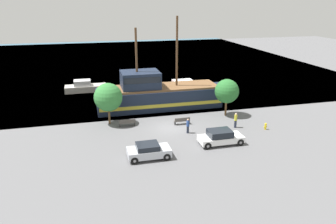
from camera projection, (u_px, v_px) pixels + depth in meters
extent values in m
plane|color=#5B5B5E|center=(171.00, 128.00, 36.98)|extent=(160.00, 160.00, 0.00)
plane|color=#38667F|center=(124.00, 61.00, 77.30)|extent=(80.00, 80.00, 0.00)
cube|color=#192338|center=(159.00, 98.00, 43.68)|extent=(16.30, 4.70, 2.61)
cube|color=gold|center=(159.00, 100.00, 43.81)|extent=(15.97, 4.78, 0.45)
cube|color=#192338|center=(220.00, 91.00, 45.58)|extent=(1.40, 2.59, 1.83)
cube|color=brown|center=(159.00, 87.00, 43.21)|extent=(15.65, 4.33, 0.25)
cube|color=#192338|center=(140.00, 80.00, 42.26)|extent=(4.89, 3.76, 2.12)
cube|color=black|center=(140.00, 77.00, 42.16)|extent=(4.65, 3.82, 0.76)
cylinder|color=#4C331E|center=(177.00, 52.00, 42.28)|extent=(0.28, 0.28, 8.94)
cylinder|color=#4C331E|center=(136.00, 59.00, 41.27)|extent=(0.28, 0.28, 7.60)
cube|color=#B7B2A8|center=(86.00, 88.00, 51.46)|extent=(6.33, 2.28, 0.96)
cube|color=silver|center=(82.00, 83.00, 51.06)|extent=(2.53, 1.78, 0.86)
cube|color=black|center=(87.00, 83.00, 51.23)|extent=(0.12, 1.60, 0.69)
cube|color=maroon|center=(186.00, 89.00, 50.99)|extent=(7.57, 2.30, 1.09)
cube|color=silver|center=(182.00, 83.00, 50.54)|extent=(3.03, 1.80, 0.88)
cube|color=black|center=(188.00, 82.00, 50.75)|extent=(0.12, 1.61, 0.71)
cube|color=white|center=(221.00, 139.00, 32.70)|extent=(4.42, 1.92, 0.58)
cube|color=black|center=(220.00, 133.00, 32.47)|extent=(2.30, 1.73, 0.64)
cylinder|color=black|center=(240.00, 142.00, 32.37)|extent=(0.71, 0.22, 0.71)
cylinder|color=gray|center=(240.00, 142.00, 32.37)|extent=(0.27, 0.25, 0.27)
cylinder|color=black|center=(233.00, 136.00, 33.96)|extent=(0.71, 0.22, 0.71)
cylinder|color=gray|center=(233.00, 136.00, 33.96)|extent=(0.27, 0.25, 0.27)
cylinder|color=black|center=(208.00, 146.00, 31.57)|extent=(0.71, 0.22, 0.71)
cylinder|color=gray|center=(208.00, 146.00, 31.57)|extent=(0.27, 0.25, 0.27)
cylinder|color=black|center=(202.00, 139.00, 33.17)|extent=(0.71, 0.22, 0.71)
cylinder|color=gray|center=(202.00, 139.00, 33.17)|extent=(0.27, 0.25, 0.27)
cube|color=#B7BCC6|center=(149.00, 152.00, 29.75)|extent=(3.89, 1.90, 0.70)
cube|color=black|center=(148.00, 146.00, 29.54)|extent=(2.02, 1.71, 0.46)
cylinder|color=black|center=(167.00, 157.00, 29.39)|extent=(0.68, 0.22, 0.68)
cylinder|color=gray|center=(167.00, 157.00, 29.39)|extent=(0.26, 0.25, 0.26)
cylinder|color=black|center=(162.00, 149.00, 30.97)|extent=(0.68, 0.22, 0.68)
cylinder|color=gray|center=(162.00, 149.00, 30.97)|extent=(0.26, 0.25, 0.26)
cylinder|color=black|center=(134.00, 161.00, 28.71)|extent=(0.68, 0.22, 0.68)
cylinder|color=gray|center=(134.00, 161.00, 28.71)|extent=(0.26, 0.25, 0.26)
cylinder|color=black|center=(132.00, 152.00, 30.29)|extent=(0.68, 0.22, 0.68)
cylinder|color=gray|center=(132.00, 152.00, 30.29)|extent=(0.26, 0.25, 0.26)
cylinder|color=yellow|center=(265.00, 127.00, 36.42)|extent=(0.22, 0.22, 0.56)
sphere|color=yellow|center=(266.00, 124.00, 36.31)|extent=(0.25, 0.25, 0.25)
cylinder|color=yellow|center=(264.00, 127.00, 36.38)|extent=(0.10, 0.09, 0.09)
cylinder|color=yellow|center=(267.00, 127.00, 36.45)|extent=(0.10, 0.09, 0.09)
cube|color=#4C4742|center=(127.00, 123.00, 37.34)|extent=(1.85, 0.45, 0.05)
cube|color=#4C4742|center=(127.00, 121.00, 37.09)|extent=(1.85, 0.06, 0.40)
cube|color=#2D2D2D|center=(120.00, 125.00, 37.22)|extent=(0.12, 0.36, 0.40)
cube|color=#2D2D2D|center=(135.00, 124.00, 37.62)|extent=(0.12, 0.36, 0.40)
cube|color=#4C4742|center=(182.00, 121.00, 37.92)|extent=(1.82, 0.45, 0.05)
cube|color=#4C4742|center=(182.00, 119.00, 37.66)|extent=(1.82, 0.06, 0.40)
cube|color=#2D2D2D|center=(175.00, 123.00, 37.79)|extent=(0.12, 0.36, 0.40)
cube|color=#2D2D2D|center=(189.00, 122.00, 38.19)|extent=(0.12, 0.36, 0.40)
cylinder|color=#232838|center=(188.00, 130.00, 35.41)|extent=(0.27, 0.27, 0.80)
cylinder|color=#2D4C93|center=(188.00, 123.00, 35.18)|extent=(0.32, 0.32, 0.62)
sphere|color=tan|center=(188.00, 120.00, 35.04)|extent=(0.22, 0.22, 0.22)
cylinder|color=#232838|center=(235.00, 124.00, 36.92)|extent=(0.27, 0.27, 0.85)
cylinder|color=gold|center=(236.00, 118.00, 36.67)|extent=(0.32, 0.32, 0.66)
sphere|color=beige|center=(236.00, 114.00, 36.52)|extent=(0.23, 0.23, 0.23)
cylinder|color=brown|center=(109.00, 116.00, 37.93)|extent=(0.24, 0.24, 1.83)
sphere|color=#337A38|center=(108.00, 97.00, 37.18)|extent=(3.24, 3.24, 3.24)
cylinder|color=brown|center=(226.00, 108.00, 40.65)|extent=(0.24, 0.24, 1.87)
sphere|color=#286B2D|center=(227.00, 91.00, 39.94)|extent=(2.95, 2.95, 2.95)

